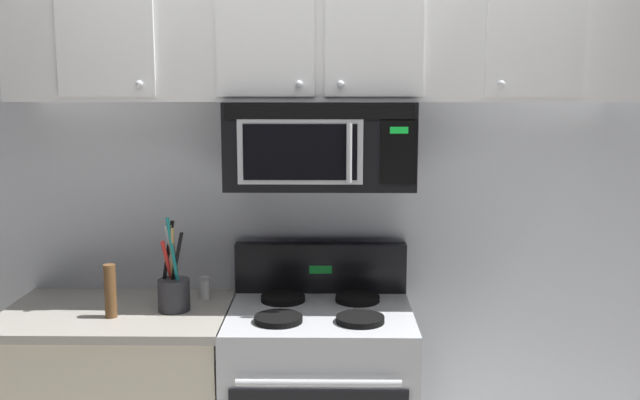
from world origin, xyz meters
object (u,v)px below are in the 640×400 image
utensil_crock_charcoal (174,288)px  pepper_mill (110,291)px  salt_shaker (205,288)px  over_range_microwave (320,144)px

utensil_crock_charcoal → pepper_mill: utensil_crock_charcoal is taller
utensil_crock_charcoal → salt_shaker: size_ratio=3.94×
salt_shaker → pepper_mill: bearing=-142.0°
utensil_crock_charcoal → salt_shaker: utensil_crock_charcoal is taller
utensil_crock_charcoal → salt_shaker: (0.10, 0.16, -0.04)m
over_range_microwave → utensil_crock_charcoal: size_ratio=1.96×
over_range_microwave → salt_shaker: 0.80m
salt_shaker → over_range_microwave: bearing=-5.5°
over_range_microwave → pepper_mill: over_range_microwave is taller
over_range_microwave → utensil_crock_charcoal: 0.84m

